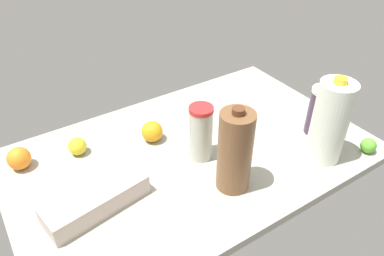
{
  "coord_description": "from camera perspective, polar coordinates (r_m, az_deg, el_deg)",
  "views": [
    {
      "loc": [
        -53.85,
        -82.5,
        84.28
      ],
      "look_at": [
        0.0,
        0.0,
        13.0
      ],
      "focal_mm": 35.0,
      "sensor_mm": 36.0,
      "label": 1
    }
  ],
  "objects": [
    {
      "name": "countertop",
      "position": [
        1.29,
        -0.0,
        -4.15
      ],
      "size": [
        120.0,
        76.0,
        3.0
      ],
      "primitive_type": "cube",
      "color": "#A6A597",
      "rests_on": "ground"
    },
    {
      "name": "chocolate_milk_jug",
      "position": [
        1.08,
        6.56,
        -3.54
      ],
      "size": [
        10.13,
        10.13,
        27.79
      ],
      "color": "brown",
      "rests_on": "countertop"
    },
    {
      "name": "tumbler_cup",
      "position": [
        1.2,
        1.35,
        -0.73
      ],
      "size": [
        7.78,
        7.78,
        19.4
      ],
      "color": "beige",
      "rests_on": "countertop"
    },
    {
      "name": "shaker_bottle",
      "position": [
        1.39,
        18.89,
        2.48
      ],
      "size": [
        8.4,
        8.4,
        17.94
      ],
      "color": "#3D2B43",
      "rests_on": "countertop"
    },
    {
      "name": "lime_beside_bowl",
      "position": [
        1.4,
        25.29,
        -2.43
      ],
      "size": [
        5.2,
        5.2,
        5.2
      ],
      "primitive_type": "sphere",
      "color": "#5EB931",
      "rests_on": "countertop"
    },
    {
      "name": "orange_by_jug",
      "position": [
        1.31,
        -24.86,
        -4.23
      ],
      "size": [
        7.38,
        7.38,
        7.38
      ],
      "primitive_type": "sphere",
      "color": "orange",
      "rests_on": "countertop"
    },
    {
      "name": "milk_jug",
      "position": [
        1.25,
        20.27,
        0.87
      ],
      "size": [
        11.35,
        11.35,
        29.66
      ],
      "color": "white",
      "rests_on": "countertop"
    },
    {
      "name": "egg_carton",
      "position": [
        1.11,
        -14.39,
        -10.54
      ],
      "size": [
        31.21,
        15.28,
        6.31
      ],
      "primitive_type": "cube",
      "rotation": [
        0.0,
        0.0,
        0.16
      ],
      "color": "beige",
      "rests_on": "countertop"
    },
    {
      "name": "lemon_near_front",
      "position": [
        1.31,
        -17.07,
        -2.67
      ],
      "size": [
        6.05,
        6.05,
        6.05
      ],
      "primitive_type": "sphere",
      "color": "yellow",
      "rests_on": "countertop"
    },
    {
      "name": "orange_far_back",
      "position": [
        1.31,
        -6.1,
        -0.53
      ],
      "size": [
        7.42,
        7.42,
        7.42
      ],
      "primitive_type": "sphere",
      "color": "orange",
      "rests_on": "countertop"
    }
  ]
}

